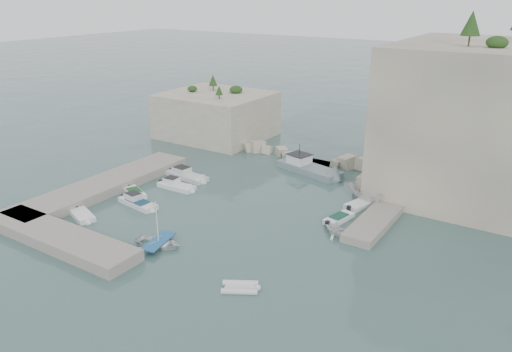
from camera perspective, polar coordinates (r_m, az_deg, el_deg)
The scene contains 21 objects.
ground at distance 52.01m, azimuth -3.62°, elevation -5.04°, with size 400.00×400.00×0.00m, color #3F5F5D.
cliff_terrace at distance 61.31m, azimuth 16.53°, elevation -0.56°, with size 8.00×10.00×2.50m, color beige.
outcrop_west at distance 81.18m, azimuth -4.57°, elevation 6.97°, with size 16.00×14.00×7.00m, color beige.
quay_west at distance 62.10m, azimuth -16.92°, elevation -1.03°, with size 5.00×24.00×1.10m, color #9E9689.
quay_south at distance 50.64m, azimuth -21.53°, elevation -6.59°, with size 18.00×4.00×1.10m, color #9E9689.
ledge_east at distance 54.37m, azimuth 14.41°, elevation -4.04°, with size 3.00×16.00×0.80m, color #9E9689.
breakwater at distance 69.75m, azimuth 6.49°, elevation 2.24°, with size 28.00×3.00×1.40m, color beige.
motorboat_a at distance 63.88m, azimuth -7.89°, elevation -0.23°, with size 6.65×1.98×1.40m, color silver, non-canonical shape.
motorboat_b at distance 60.69m, azimuth -9.05°, elevation -1.42°, with size 5.22×1.71×1.40m, color white, non-canonical shape.
motorboat_c at distance 59.75m, azimuth -13.68°, elevation -2.12°, with size 4.23×1.54×0.70m, color white, non-canonical shape.
motorboat_d at distance 56.77m, azimuth -13.32°, elevation -3.32°, with size 5.66×1.68×1.40m, color silver, non-canonical shape.
motorboat_e at distance 55.47m, azimuth -19.22°, elevation -4.53°, with size 4.09×1.67×0.70m, color white, non-canonical shape.
rowboat at distance 47.78m, azimuth -11.05°, elevation -7.85°, with size 3.21×4.49×0.93m, color white.
inflatable_dinghy at distance 40.77m, azimuth -1.86°, elevation -12.80°, with size 3.16×1.53×0.44m, color silver, non-canonical shape.
tender_east_a at distance 49.48m, azimuth 9.24°, elevation -6.69°, with size 2.52×2.92×1.54m, color white.
tender_east_b at distance 52.41m, azimuth 9.44°, elevation -5.09°, with size 4.04×1.38×0.70m, color white, non-canonical shape.
tender_east_c at distance 56.63m, azimuth 12.19°, elevation -3.28°, with size 5.35×1.73×0.70m, color white, non-canonical shape.
tender_east_d at distance 57.64m, azimuth 12.37°, elevation -2.86°, with size 1.90×5.05×1.95m, color silver.
work_boat at distance 65.64m, azimuth 6.10°, elevation 0.43°, with size 10.05×2.97×2.20m, color slate, non-canonical shape.
rowboat_mast at distance 46.64m, azimuth -11.26°, elevation -5.07°, with size 0.10×0.10×4.20m, color white.
vegetation at distance 62.94m, azimuth 24.22°, elevation 14.71°, with size 53.48×13.88×13.40m.
Camera 1 is at (28.25, -37.51, 22.35)m, focal length 35.00 mm.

